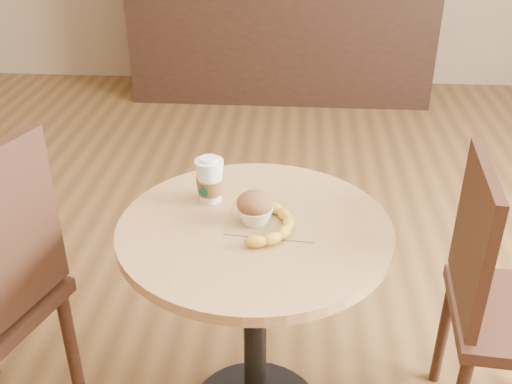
% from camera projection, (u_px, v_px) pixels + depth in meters
% --- Properties ---
extents(cafe_table, '(0.75, 0.75, 0.75)m').
position_uv_depth(cafe_table, '(255.00, 283.00, 1.72)').
color(cafe_table, black).
rests_on(cafe_table, ground).
extents(chair_right, '(0.44, 0.44, 0.93)m').
position_uv_depth(chair_right, '(504.00, 301.00, 1.72)').
color(chair_right, '#331B12').
rests_on(chair_right, ground).
extents(service_counter, '(2.30, 0.65, 1.04)m').
position_uv_depth(service_counter, '(282.00, 26.00, 4.47)').
color(service_counter, black).
rests_on(service_counter, ground).
extents(kraft_bag, '(0.26, 0.20, 0.00)m').
position_uv_depth(kraft_bag, '(273.00, 221.00, 1.64)').
color(kraft_bag, olive).
rests_on(kraft_bag, cafe_table).
extents(coffee_cup, '(0.08, 0.08, 0.14)m').
position_uv_depth(coffee_cup, '(210.00, 181.00, 1.71)').
color(coffee_cup, white).
rests_on(coffee_cup, cafe_table).
extents(muffin, '(0.10, 0.10, 0.09)m').
position_uv_depth(muffin, '(255.00, 208.00, 1.61)').
color(muffin, white).
rests_on(muffin, kraft_bag).
extents(banana, '(0.21, 0.26, 0.03)m').
position_uv_depth(banana, '(273.00, 224.00, 1.59)').
color(banana, gold).
rests_on(banana, kraft_bag).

